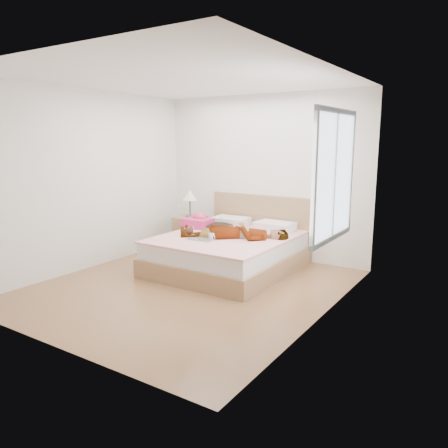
% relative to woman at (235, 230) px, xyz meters
% --- Properties ---
extents(ground, '(4.00, 4.00, 0.00)m').
position_rel_woman_xyz_m(ground, '(-0.14, -0.93, -0.62)').
color(ground, '#4E3218').
rests_on(ground, ground).
extents(woman, '(1.65, 1.16, 0.21)m').
position_rel_woman_xyz_m(woman, '(0.00, 0.00, 0.00)').
color(woman, white).
rests_on(woman, bed).
extents(hair, '(0.47, 0.56, 0.08)m').
position_rel_woman_xyz_m(hair, '(-0.57, 0.45, -0.07)').
color(hair, black).
rests_on(hair, bed).
extents(phone, '(0.08, 0.11, 0.05)m').
position_rel_woman_xyz_m(phone, '(-0.50, 0.40, 0.08)').
color(phone, silver).
rests_on(phone, bed).
extents(room_shell, '(4.00, 4.00, 4.00)m').
position_rel_woman_xyz_m(room_shell, '(1.64, -0.63, 0.88)').
color(room_shell, white).
rests_on(room_shell, ground).
extents(bed, '(1.80, 2.08, 1.00)m').
position_rel_woman_xyz_m(bed, '(-0.14, 0.10, -0.34)').
color(bed, olive).
rests_on(bed, ground).
extents(towel, '(0.44, 0.38, 0.23)m').
position_rel_woman_xyz_m(towel, '(-0.89, 0.31, -0.01)').
color(towel, '#D23979').
rests_on(towel, bed).
extents(magazine, '(0.41, 0.28, 0.02)m').
position_rel_woman_xyz_m(magazine, '(-0.32, -0.39, -0.10)').
color(magazine, white).
rests_on(magazine, bed).
extents(coffee_mug, '(0.12, 0.10, 0.09)m').
position_rel_woman_xyz_m(coffee_mug, '(-0.19, -0.32, -0.06)').
color(coffee_mug, silver).
rests_on(coffee_mug, bed).
extents(plush_toy, '(0.18, 0.23, 0.12)m').
position_rel_woman_xyz_m(plush_toy, '(-0.65, -0.24, -0.05)').
color(plush_toy, black).
rests_on(plush_toy, bed).
extents(nightstand, '(0.58, 0.54, 1.06)m').
position_rel_woman_xyz_m(nightstand, '(-1.28, 0.61, -0.27)').
color(nightstand, olive).
rests_on(nightstand, ground).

